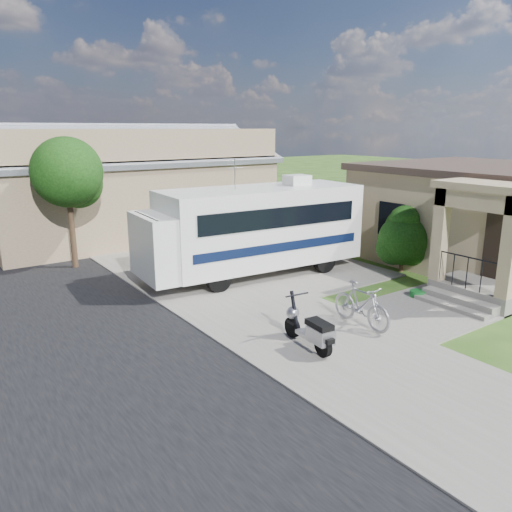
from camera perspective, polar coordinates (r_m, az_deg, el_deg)
ground at (r=13.06m, az=8.22°, el=-7.46°), size 120.00×120.00×0.00m
sidewalk_slab at (r=20.71m, az=-13.22°, el=0.62°), size 4.00×80.00×0.06m
driveway_slab at (r=17.22m, az=1.60°, el=-1.80°), size 7.00×6.00×0.05m
walk_slab at (r=14.61m, az=19.61°, el=-5.67°), size 4.00×3.00×0.05m
house at (r=20.30m, az=24.16°, el=4.50°), size 9.47×7.80×3.54m
warehouse at (r=24.37m, az=-14.88°, el=7.24°), size 12.50×8.40×5.04m
street_tree_a at (r=18.46m, az=-20.50°, el=8.60°), size 2.44×2.40×4.58m
street_tree_b at (r=28.21m, az=-25.97°, el=10.07°), size 2.44×2.40×4.73m
motorhome at (r=16.49m, az=-0.29°, el=3.31°), size 7.67×2.86×3.86m
shrub at (r=17.84m, az=16.44°, el=2.02°), size 1.88×1.80×2.31m
scooter at (r=11.22m, az=6.26°, el=-8.38°), size 0.62×1.72×1.13m
bicycle at (r=12.62m, az=11.92°, el=-5.73°), size 0.53×1.84×1.10m
garden_hose at (r=15.37m, az=17.93°, el=-4.25°), size 0.43×0.43×0.19m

